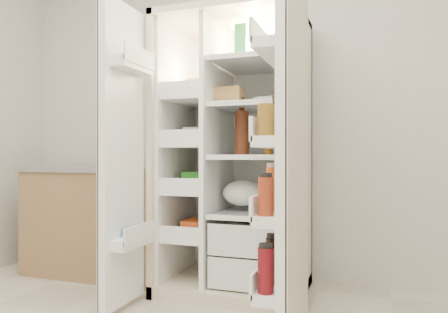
% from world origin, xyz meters
% --- Properties ---
extents(wall_back, '(4.00, 0.02, 2.70)m').
position_xyz_m(wall_back, '(0.00, 2.00, 1.35)').
color(wall_back, silver).
rests_on(wall_back, floor).
extents(refrigerator, '(0.92, 0.70, 1.80)m').
position_xyz_m(refrigerator, '(-0.06, 1.65, 0.74)').
color(refrigerator, beige).
rests_on(refrigerator, floor).
extents(freezer_door, '(0.15, 0.40, 1.72)m').
position_xyz_m(freezer_door, '(-0.58, 1.05, 0.89)').
color(freezer_door, white).
rests_on(freezer_door, floor).
extents(fridge_door, '(0.17, 0.58, 1.72)m').
position_xyz_m(fridge_door, '(0.41, 0.96, 0.87)').
color(fridge_door, white).
rests_on(fridge_door, floor).
extents(kitchen_counter, '(1.11, 0.59, 0.81)m').
position_xyz_m(kitchen_counter, '(-1.15, 1.67, 0.40)').
color(kitchen_counter, '#906948').
rests_on(kitchen_counter, floor).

